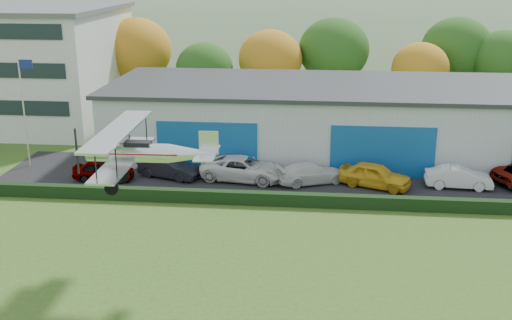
# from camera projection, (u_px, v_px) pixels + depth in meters

# --- Properties ---
(apron) EXTENTS (48.00, 9.00, 0.05)m
(apron) POSITION_uv_depth(u_px,v_px,m) (352.00, 181.00, 41.56)
(apron) COLOR black
(apron) RESTS_ON ground
(hedge) EXTENTS (46.00, 0.60, 0.80)m
(hedge) POSITION_uv_depth(u_px,v_px,m) (356.00, 202.00, 36.89)
(hedge) COLOR black
(hedge) RESTS_ON ground
(hangar) EXTENTS (40.60, 12.60, 5.30)m
(hangar) POSITION_uv_depth(u_px,v_px,m) (375.00, 119.00, 47.19)
(hangar) COLOR #B2B7BC
(hangar) RESTS_ON ground
(office_block) EXTENTS (20.60, 15.60, 10.40)m
(office_block) POSITION_uv_depth(u_px,v_px,m) (3.00, 65.00, 56.18)
(office_block) COLOR silver
(office_block) RESTS_ON ground
(flagpole) EXTENTS (1.05, 0.10, 8.00)m
(flagpole) POSITION_uv_depth(u_px,v_px,m) (24.00, 101.00, 43.22)
(flagpole) COLOR silver
(flagpole) RESTS_ON ground
(tree_belt) EXTENTS (75.70, 13.22, 10.12)m
(tree_belt) POSITION_uv_depth(u_px,v_px,m) (322.00, 56.00, 58.68)
(tree_belt) COLOR #3D2614
(tree_belt) RESTS_ON ground
(distant_hills) EXTENTS (430.00, 196.00, 56.00)m
(distant_hills) POSITION_uv_depth(u_px,v_px,m) (298.00, 74.00, 159.07)
(distant_hills) COLOR #4C6642
(distant_hills) RESTS_ON ground
(car_0) EXTENTS (4.08, 1.73, 1.38)m
(car_0) POSITION_uv_depth(u_px,v_px,m) (104.00, 170.00, 41.50)
(car_0) COLOR gray
(car_0) RESTS_ON apron
(car_1) EXTENTS (4.51, 2.74, 1.40)m
(car_1) POSITION_uv_depth(u_px,v_px,m) (169.00, 168.00, 41.97)
(car_1) COLOR black
(car_1) RESTS_ON apron
(car_2) EXTENTS (6.03, 3.44, 1.59)m
(car_2) POSITION_uv_depth(u_px,v_px,m) (243.00, 169.00, 41.48)
(car_2) COLOR silver
(car_2) RESTS_ON apron
(car_3) EXTENTS (5.02, 3.58, 1.35)m
(car_3) POSITION_uv_depth(u_px,v_px,m) (311.00, 173.00, 40.94)
(car_3) COLOR silver
(car_3) RESTS_ON apron
(car_4) EXTENTS (4.99, 3.47, 1.58)m
(car_4) POSITION_uv_depth(u_px,v_px,m) (375.00, 175.00, 40.19)
(car_4) COLOR gold
(car_4) RESTS_ON apron
(car_5) EXTENTS (4.29, 1.70, 1.39)m
(car_5) POSITION_uv_depth(u_px,v_px,m) (459.00, 177.00, 40.07)
(car_5) COLOR silver
(car_5) RESTS_ON apron
(biplane) EXTENTS (6.46, 7.36, 2.77)m
(biplane) POSITION_uv_depth(u_px,v_px,m) (140.00, 151.00, 27.54)
(biplane) COLOR silver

